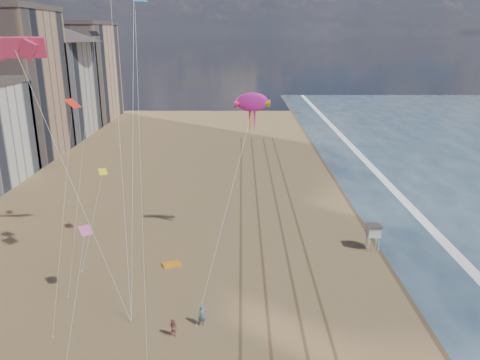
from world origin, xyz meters
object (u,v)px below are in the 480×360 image
object	(u,v)px
show_kite	(252,103)
kite_flyer_b	(173,328)
lifeguard_stand	(373,231)
kite_flyer_a	(202,315)
grounded_kite	(171,264)

from	to	relation	value
show_kite	kite_flyer_b	xyz separation A→B (m)	(-6.74, -17.87, -15.92)
lifeguard_stand	kite_flyer_a	size ratio (longest dim) A/B	1.57
lifeguard_stand	show_kite	size ratio (longest dim) A/B	0.13
show_kite	kite_flyer_a	world-z (taller)	show_kite
lifeguard_stand	show_kite	bearing A→B (deg)	173.62
show_kite	grounded_kite	bearing A→B (deg)	-148.17
lifeguard_stand	grounded_kite	world-z (taller)	lifeguard_stand
grounded_kite	kite_flyer_b	size ratio (longest dim) A/B	1.17
grounded_kite	lifeguard_stand	bearing A→B (deg)	-12.07
show_kite	lifeguard_stand	bearing A→B (deg)	-6.38
kite_flyer_b	kite_flyer_a	bearing A→B (deg)	51.59
kite_flyer_b	lifeguard_stand	bearing A→B (deg)	54.66
grounded_kite	kite_flyer_b	distance (m)	12.63
grounded_kite	kite_flyer_a	xyz separation A→B (m)	(4.22, -10.88, 0.86)
grounded_kite	kite_flyer_a	world-z (taller)	kite_flyer_a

